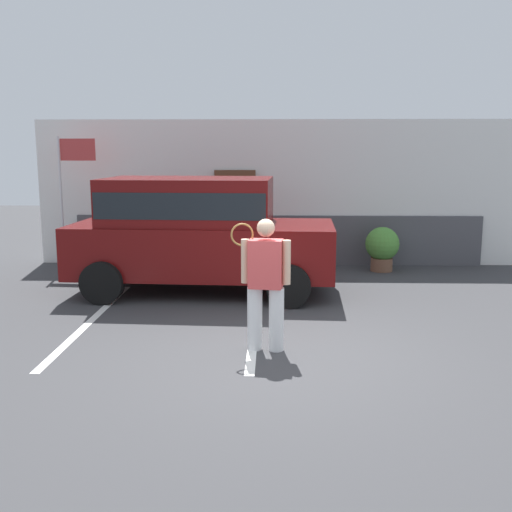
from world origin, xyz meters
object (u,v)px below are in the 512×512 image
at_px(tennis_player_man, 265,282).
at_px(flag_pole, 69,178).
at_px(potted_plant_by_porch, 382,247).
at_px(parked_suv, 197,229).

distance_m(tennis_player_man, flag_pole, 6.65).
relative_size(potted_plant_by_porch, flag_pole, 0.33).
bearing_deg(flag_pole, parked_suv, -33.71).
height_order(parked_suv, flag_pole, flag_pole).
bearing_deg(potted_plant_by_porch, tennis_player_man, -115.07).
distance_m(parked_suv, flag_pole, 3.59).
height_order(tennis_player_man, potted_plant_by_porch, tennis_player_man).
relative_size(parked_suv, tennis_player_man, 2.77).
xyz_separation_m(tennis_player_man, potted_plant_by_porch, (2.40, 5.13, -0.37)).
bearing_deg(parked_suv, tennis_player_man, -65.34).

